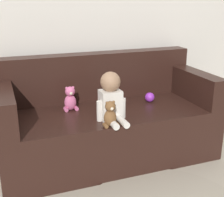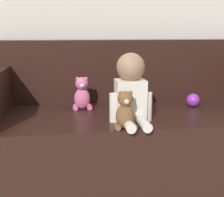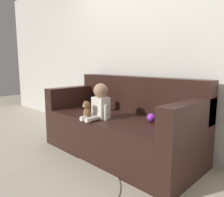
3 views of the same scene
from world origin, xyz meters
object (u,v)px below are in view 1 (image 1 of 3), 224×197
object	(u,v)px
person_baby	(111,98)
couch	(106,121)
plush_toy_side	(70,99)
teddy_bear_brown	(110,114)
toy_ball	(150,97)

from	to	relation	value
person_baby	couch	bearing A→B (deg)	78.74
couch	plush_toy_side	size ratio (longest dim) A/B	8.77
person_baby	teddy_bear_brown	bearing A→B (deg)	-112.73
person_baby	plush_toy_side	bearing A→B (deg)	129.78
couch	plush_toy_side	bearing A→B (deg)	174.65
couch	toy_ball	size ratio (longest dim) A/B	21.10
couch	teddy_bear_brown	xyz separation A→B (m)	(-0.12, -0.43, 0.23)
toy_ball	couch	bearing A→B (deg)	178.95
couch	person_baby	size ratio (longest dim) A/B	4.86
teddy_bear_brown	toy_ball	distance (m)	0.70
couch	teddy_bear_brown	distance (m)	0.50
person_baby	teddy_bear_brown	world-z (taller)	person_baby
person_baby	toy_ball	xyz separation A→B (m)	(0.50, 0.28, -0.13)
couch	plush_toy_side	xyz separation A→B (m)	(-0.32, 0.03, 0.24)
couch	person_baby	distance (m)	0.43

